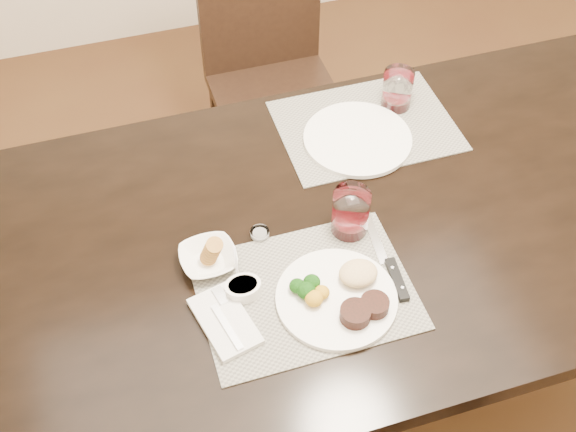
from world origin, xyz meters
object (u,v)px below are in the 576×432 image
object	(u,v)px
dinner_plate	(343,295)
steak_knife	(391,269)
wine_glass_near	(351,214)
chair_far	(270,68)
cracker_bowl	(208,258)
far_plate	(358,139)

from	to	relation	value
dinner_plate	steak_knife	bearing A→B (deg)	29.74
dinner_plate	wine_glass_near	xyz separation A→B (m)	(0.08, 0.18, 0.04)
chair_far	dinner_plate	bearing A→B (deg)	-98.27
steak_knife	cracker_bowl	world-z (taller)	cracker_bowl
chair_far	wine_glass_near	world-z (taller)	chair_far
cracker_bowl	far_plate	world-z (taller)	cracker_bowl
chair_far	dinner_plate	xyz separation A→B (m)	(-0.17, -1.14, 0.27)
cracker_bowl	far_plate	distance (m)	0.54
far_plate	dinner_plate	bearing A→B (deg)	-114.65
chair_far	wine_glass_near	xyz separation A→B (m)	(-0.08, -0.96, 0.30)
steak_knife	cracker_bowl	bearing A→B (deg)	164.96
chair_far	steak_knife	xyz separation A→B (m)	(-0.03, -1.10, 0.26)
cracker_bowl	chair_far	bearing A→B (deg)	66.40
far_plate	chair_far	bearing A→B (deg)	93.79
chair_far	cracker_bowl	distance (m)	1.08
chair_far	cracker_bowl	size ratio (longest dim) A/B	6.80
dinner_plate	steak_knife	size ratio (longest dim) A/B	0.99
steak_knife	far_plate	bearing A→B (deg)	84.59
steak_knife	cracker_bowl	distance (m)	0.41
chair_far	steak_knife	world-z (taller)	chair_far
wine_glass_near	far_plate	distance (m)	0.31
cracker_bowl	steak_knife	bearing A→B (deg)	-20.38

